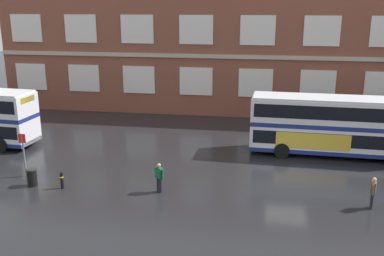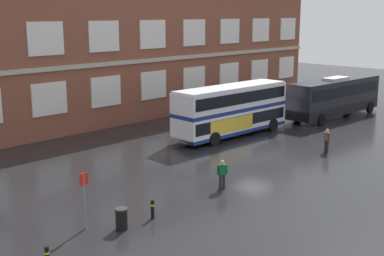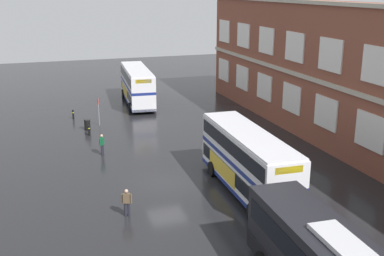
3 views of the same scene
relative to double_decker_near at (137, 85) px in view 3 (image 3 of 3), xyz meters
name	(u,v)px [view 3 (image 3 of 3)]	position (x,y,z in m)	size (l,w,h in m)	color
ground_plane	(194,180)	(23.54, -1.12, -2.15)	(120.00, 120.00, 0.00)	black
double_decker_near	(137,85)	(0.00, 0.00, 0.00)	(11.18, 3.54, 4.07)	silver
double_decker_middle	(248,161)	(26.59, 1.48, 0.00)	(11.08, 3.15, 4.07)	silver
waiting_passenger	(102,144)	(16.34, -6.42, -1.22)	(0.59, 0.43, 1.70)	black
second_passenger	(127,202)	(27.54, -6.63, -1.22)	(0.36, 0.63, 1.70)	black
bus_stand_flag	(98,109)	(7.80, -5.48, -0.51)	(0.44, 0.10, 2.70)	slate
station_litter_bin	(87,124)	(8.91, -6.73, -1.63)	(0.60, 0.60, 1.03)	black
safety_bollard_west	(73,114)	(4.55, -7.63, -1.66)	(0.19, 0.19, 0.95)	black
safety_bollard_east	(89,130)	(10.76, -6.80, -1.66)	(0.19, 0.19, 0.95)	black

